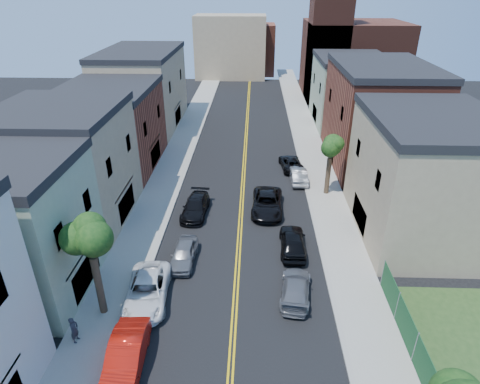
# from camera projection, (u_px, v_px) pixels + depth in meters

# --- Properties ---
(sidewalk_left) EXTENTS (3.20, 100.00, 0.15)m
(sidewalk_left) POSITION_uv_depth(u_px,v_px,m) (178.00, 152.00, 47.58)
(sidewalk_left) COLOR gray
(sidewalk_left) RESTS_ON ground
(sidewalk_right) EXTENTS (3.20, 100.00, 0.15)m
(sidewalk_right) POSITION_uv_depth(u_px,v_px,m) (313.00, 153.00, 47.08)
(sidewalk_right) COLOR gray
(sidewalk_right) RESTS_ON ground
(curb_left) EXTENTS (0.30, 100.00, 0.15)m
(curb_left) POSITION_uv_depth(u_px,v_px,m) (193.00, 152.00, 47.52)
(curb_left) COLOR gray
(curb_left) RESTS_ON ground
(curb_right) EXTENTS (0.30, 100.00, 0.15)m
(curb_right) POSITION_uv_depth(u_px,v_px,m) (298.00, 153.00, 47.13)
(curb_right) COLOR gray
(curb_right) RESTS_ON ground
(bldg_left_palegrn) EXTENTS (9.00, 8.00, 8.50)m
(bldg_left_palegrn) POSITION_uv_depth(u_px,v_px,m) (6.00, 234.00, 24.58)
(bldg_left_palegrn) COLOR gray
(bldg_left_palegrn) RESTS_ON ground
(bldg_left_tan_near) EXTENTS (9.00, 10.00, 9.00)m
(bldg_left_tan_near) POSITION_uv_depth(u_px,v_px,m) (66.00, 169.00, 32.44)
(bldg_left_tan_near) COLOR #998466
(bldg_left_tan_near) RESTS_ON ground
(bldg_left_brick) EXTENTS (9.00, 12.00, 8.00)m
(bldg_left_brick) POSITION_uv_depth(u_px,v_px,m) (111.00, 130.00, 42.41)
(bldg_left_brick) COLOR brown
(bldg_left_brick) RESTS_ON ground
(bldg_left_tan_far) EXTENTS (9.00, 16.00, 9.50)m
(bldg_left_tan_far) POSITION_uv_depth(u_px,v_px,m) (143.00, 91.00, 54.46)
(bldg_left_tan_far) COLOR #998466
(bldg_left_tan_far) RESTS_ON ground
(bldg_right_tan) EXTENTS (9.00, 12.00, 9.00)m
(bldg_right_tan) POSITION_uv_depth(u_px,v_px,m) (425.00, 180.00, 30.67)
(bldg_right_tan) COLOR #998466
(bldg_right_tan) RESTS_ON ground
(bldg_right_brick) EXTENTS (9.00, 14.00, 10.00)m
(bldg_right_brick) POSITION_uv_depth(u_px,v_px,m) (377.00, 118.00, 42.83)
(bldg_right_brick) COLOR brown
(bldg_right_brick) RESTS_ON ground
(bldg_right_palegrn) EXTENTS (9.00, 12.00, 8.50)m
(bldg_right_palegrn) POSITION_uv_depth(u_px,v_px,m) (349.00, 93.00, 55.58)
(bldg_right_palegrn) COLOR gray
(bldg_right_palegrn) RESTS_ON ground
(church) EXTENTS (16.20, 14.20, 22.60)m
(church) POSITION_uv_depth(u_px,v_px,m) (347.00, 53.00, 67.46)
(church) COLOR #4C2319
(church) RESTS_ON ground
(backdrop_left) EXTENTS (14.00, 8.00, 12.00)m
(backdrop_left) POSITION_uv_depth(u_px,v_px,m) (231.00, 47.00, 81.91)
(backdrop_left) COLOR #998466
(backdrop_left) RESTS_ON ground
(backdrop_center) EXTENTS (10.00, 8.00, 10.00)m
(backdrop_center) POSITION_uv_depth(u_px,v_px,m) (250.00, 49.00, 85.78)
(backdrop_center) COLOR brown
(backdrop_center) RESTS_ON ground
(fence_right) EXTENTS (0.04, 15.00, 1.90)m
(fence_right) POSITION_uv_depth(u_px,v_px,m) (426.00, 373.00, 19.54)
(fence_right) COLOR #143F1E
(fence_right) RESTS_ON sidewalk_right
(tree_left_mid) EXTENTS (5.20, 5.20, 9.29)m
(tree_left_mid) POSITION_uv_depth(u_px,v_px,m) (86.00, 220.00, 21.54)
(tree_left_mid) COLOR #312118
(tree_left_mid) RESTS_ON sidewalk_left
(tree_right_far) EXTENTS (4.40, 4.40, 8.03)m
(tree_right_far) POSITION_uv_depth(u_px,v_px,m) (332.00, 136.00, 35.60)
(tree_right_far) COLOR #312118
(tree_right_far) RESTS_ON sidewalk_right
(red_sedan) EXTENTS (1.97, 4.99, 1.62)m
(red_sedan) POSITION_uv_depth(u_px,v_px,m) (126.00, 356.00, 20.77)
(red_sedan) COLOR red
(red_sedan) RESTS_ON ground
(white_pickup) EXTENTS (2.93, 5.63, 1.51)m
(white_pickup) POSITION_uv_depth(u_px,v_px,m) (147.00, 291.00, 25.22)
(white_pickup) COLOR white
(white_pickup) RESTS_ON ground
(grey_car_left) EXTENTS (1.80, 4.17, 1.40)m
(grey_car_left) POSITION_uv_depth(u_px,v_px,m) (184.00, 254.00, 28.72)
(grey_car_left) COLOR slate
(grey_car_left) RESTS_ON ground
(black_car_left) EXTENTS (2.31, 5.00, 1.42)m
(black_car_left) POSITION_uv_depth(u_px,v_px,m) (195.00, 207.00, 34.68)
(black_car_left) COLOR black
(black_car_left) RESTS_ON ground
(grey_car_right) EXTENTS (2.40, 4.67, 1.30)m
(grey_car_right) POSITION_uv_depth(u_px,v_px,m) (296.00, 288.00, 25.58)
(grey_car_right) COLOR #5C5D63
(grey_car_right) RESTS_ON ground
(black_car_right) EXTENTS (1.96, 4.67, 1.58)m
(black_car_right) POSITION_uv_depth(u_px,v_px,m) (293.00, 242.00, 29.92)
(black_car_right) COLOR black
(black_car_right) RESTS_ON ground
(silver_car_right) EXTENTS (1.63, 4.34, 1.42)m
(silver_car_right) POSITION_uv_depth(u_px,v_px,m) (298.00, 175.00, 40.38)
(silver_car_right) COLOR #96989D
(silver_car_right) RESTS_ON ground
(dark_car_right_far) EXTENTS (2.67, 4.80, 1.27)m
(dark_car_right_far) POSITION_uv_depth(u_px,v_px,m) (291.00, 163.00, 43.22)
(dark_car_right_far) COLOR black
(dark_car_right_far) RESTS_ON ground
(black_suv_lane) EXTENTS (2.85, 5.71, 1.55)m
(black_suv_lane) POSITION_uv_depth(u_px,v_px,m) (267.00, 203.00, 35.11)
(black_suv_lane) COLOR black
(black_suv_lane) RESTS_ON ground
(pedestrian_left) EXTENTS (0.46, 0.64, 1.64)m
(pedestrian_left) POSITION_uv_depth(u_px,v_px,m) (74.00, 330.00, 22.12)
(pedestrian_left) COLOR #292830
(pedestrian_left) RESTS_ON sidewalk_left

